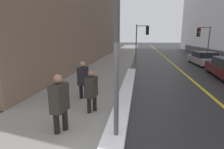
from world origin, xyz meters
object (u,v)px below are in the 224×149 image
at_px(pedestrian_in_glasses, 92,89).
at_px(traffic_light_far, 203,36).
at_px(parked_car_silver, 203,58).
at_px(traffic_light_near, 143,35).
at_px(pedestrian_trailing, 83,78).
at_px(pedestrian_nearside, 59,101).
at_px(lamp_post, 117,44).

bearing_deg(pedestrian_in_glasses, traffic_light_far, 157.00).
bearing_deg(parked_car_silver, traffic_light_far, -7.60).
distance_m(traffic_light_near, traffic_light_far, 6.08).
bearing_deg(pedestrian_trailing, pedestrian_nearside, 11.97).
bearing_deg(lamp_post, pedestrian_nearside, 171.25).
distance_m(pedestrian_nearside, parked_car_silver, 16.06).
xyz_separation_m(lamp_post, parked_car_silver, (6.61, 14.04, -1.88)).
bearing_deg(lamp_post, pedestrian_in_glasses, 123.06).
xyz_separation_m(pedestrian_nearside, pedestrian_in_glasses, (0.50, 1.43, -0.08)).
height_order(pedestrian_in_glasses, pedestrian_trailing, pedestrian_trailing).
bearing_deg(pedestrian_in_glasses, pedestrian_trailing, -144.54).
bearing_deg(pedestrian_trailing, traffic_light_near, 173.86).
relative_size(pedestrian_nearside, parked_car_silver, 0.36).
bearing_deg(pedestrian_nearside, traffic_light_near, 177.31).
distance_m(lamp_post, traffic_light_near, 14.68).
bearing_deg(traffic_light_near, traffic_light_far, 14.12).
relative_size(lamp_post, traffic_light_far, 1.09).
height_order(traffic_light_near, parked_car_silver, traffic_light_near).
bearing_deg(pedestrian_trailing, pedestrian_in_glasses, 35.46).
relative_size(traffic_light_far, pedestrian_in_glasses, 2.43).
height_order(traffic_light_far, pedestrian_in_glasses, traffic_light_far).
xyz_separation_m(traffic_light_near, traffic_light_far, (6.01, 0.87, -0.13)).
xyz_separation_m(pedestrian_nearside, parked_car_silver, (8.20, 13.80, -0.33)).
bearing_deg(traffic_light_far, parked_car_silver, 77.69).
bearing_deg(traffic_light_near, lamp_post, -87.17).
bearing_deg(traffic_light_far, pedestrian_trailing, 49.75).
relative_size(traffic_light_far, pedestrian_nearside, 2.22).
height_order(traffic_light_near, traffic_light_far, traffic_light_near).
bearing_deg(pedestrian_nearside, lamp_post, 87.87).
height_order(pedestrian_nearside, pedestrian_trailing, pedestrian_nearside).
distance_m(traffic_light_far, pedestrian_in_glasses, 16.04).
xyz_separation_m(lamp_post, pedestrian_in_glasses, (-1.09, 1.68, -1.63)).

